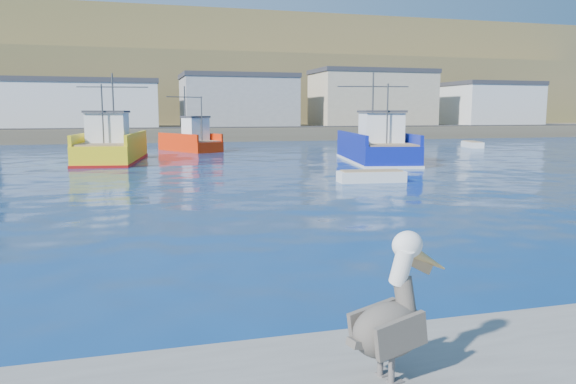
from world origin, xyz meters
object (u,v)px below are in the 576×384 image
Objects in this scene: skiff_far at (472,145)px; skiff_extra at (391,147)px; trawler_blue at (376,148)px; skiff_mid at (371,177)px; boat_orange at (191,140)px; pelican at (393,317)px; trawler_yellow_b at (112,147)px.

skiff_far is 9.60m from skiff_extra.
trawler_blue is 11.84m from skiff_mid.
boat_orange is at bearing 103.95° from skiff_mid.
trawler_blue is 34.39m from pelican.
trawler_yellow_b reaches higher than skiff_extra.
boat_orange is 28.10m from skiff_far.
skiff_far is (16.48, 12.85, -0.77)m from trawler_blue.
boat_orange is at bearing 86.81° from pelican.
skiff_far reaches higher than skiff_mid.
skiff_mid is (13.10, -16.21, -0.78)m from trawler_yellow_b.
skiff_mid is at bearing -51.07° from trawler_yellow_b.
trawler_yellow_b reaches higher than boat_orange.
skiff_mid is at bearing -132.58° from skiff_far.
skiff_far is at bearing -4.73° from boat_orange.
skiff_far is at bearing 55.31° from pelican.
boat_orange reaches higher than skiff_extra.
skiff_mid is at bearing -115.65° from trawler_blue.
skiff_far is at bearing 5.89° from skiff_extra.
trawler_yellow_b is 1.48× the size of boat_orange.
boat_orange reaches higher than pelican.
boat_orange is 18.76m from skiff_extra.
trawler_blue is 2.86× the size of skiff_extra.
pelican is (4.09, -36.92, 0.22)m from trawler_yellow_b.
boat_orange is 2.01× the size of skiff_far.
pelican is (-9.01, -20.71, 0.99)m from skiff_mid.
skiff_far is (21.59, 23.49, 0.01)m from skiff_mid.
trawler_yellow_b is 0.98× the size of trawler_blue.
trawler_blue is at bearing -52.77° from boat_orange.
skiff_mid is at bearing -76.05° from boat_orange.
skiff_mid is 22.61m from pelican.
skiff_far is at bearing 37.94° from trawler_blue.
pelican is (-2.60, -46.52, 0.25)m from boat_orange.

